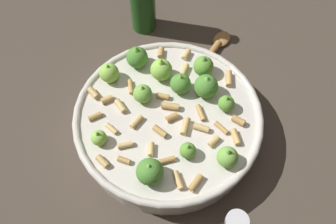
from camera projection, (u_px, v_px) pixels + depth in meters
The scene contains 3 objects.
ground_plane at pixel (168, 131), 0.73m from camera, with size 2.40×2.40×0.00m, color #42382D.
cooking_pan at pixel (168, 120), 0.69m from camera, with size 0.35×0.35×0.12m.
wooden_spoon at pixel (209, 57), 0.82m from camera, with size 0.09×0.20×0.02m.
Camera 1 is at (0.26, -0.23, 0.64)m, focal length 38.96 mm.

